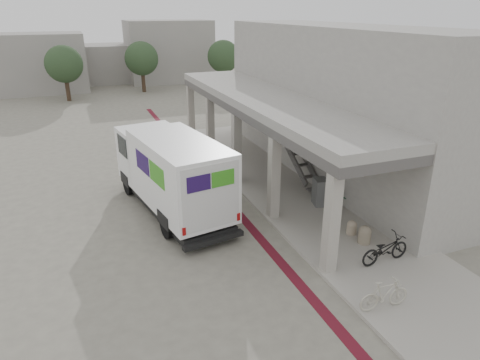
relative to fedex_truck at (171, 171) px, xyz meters
name	(u,v)px	position (x,y,z in m)	size (l,w,h in m)	color
ground	(227,234)	(1.39, -2.67, -1.70)	(120.00, 120.00, 0.00)	#6B665B
bike_lane_stripe	(233,207)	(2.39, -0.67, -1.70)	(0.35, 40.00, 0.01)	#58111E
sidewalk	(321,214)	(5.39, -2.67, -1.64)	(4.40, 28.00, 0.12)	#9C988C
transit_building	(328,104)	(8.22, 1.83, 1.70)	(7.60, 17.00, 7.00)	gray
distant_backdrop	(86,59)	(-1.46, 33.22, 1.00)	(28.00, 10.00, 6.50)	gray
tree_left	(64,64)	(-3.61, 25.33, 1.48)	(3.20, 3.20, 4.80)	#38281C
tree_mid	(142,59)	(3.39, 27.33, 1.48)	(3.20, 3.20, 4.80)	#38281C
tree_right	(223,57)	(11.39, 26.33, 1.48)	(3.20, 3.20, 4.80)	#38281C
fedex_truck	(171,171)	(0.00, 0.00, 0.00)	(3.50, 7.78, 3.20)	black
bench	(338,195)	(6.59, -1.96, -1.30)	(0.87, 1.75, 0.40)	gray
bollard_near	(352,227)	(5.51, -4.51, -1.32)	(0.35, 0.35, 0.53)	gray
bollard_far	(365,234)	(5.55, -5.21, -1.26)	(0.43, 0.43, 0.65)	gray
utility_cabinet	(320,192)	(5.75, -1.91, -1.02)	(0.50, 0.67, 1.12)	slate
bicycle_black	(385,249)	(5.40, -6.45, -1.12)	(0.62, 1.78, 0.93)	black
bicycle_cream	(385,294)	(3.89, -8.31, -1.14)	(0.42, 1.48, 0.89)	#B8B4A2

